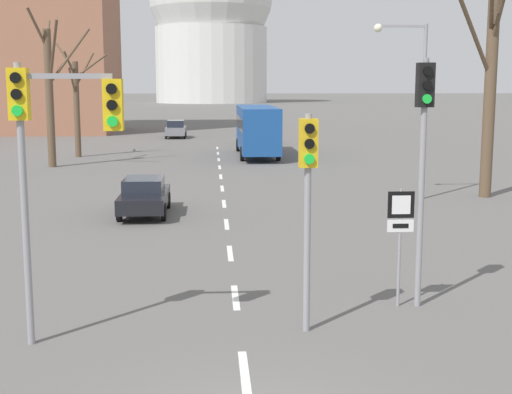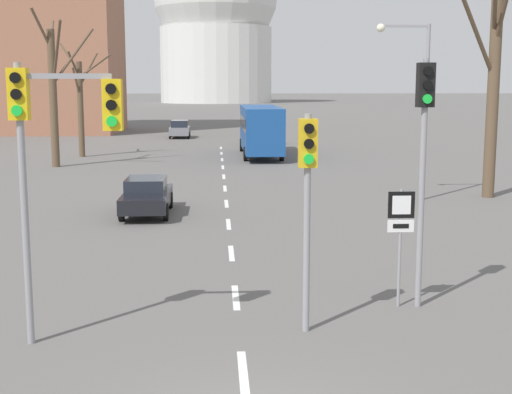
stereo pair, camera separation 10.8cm
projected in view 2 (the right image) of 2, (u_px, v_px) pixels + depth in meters
The scene contains 24 objects.
lane_stripe_0 at pixel (243, 372), 12.52m from camera, with size 0.16×2.00×0.01m, color silver.
lane_stripe_1 at pixel (236, 297), 16.96m from camera, with size 0.16×2.00×0.01m, color silver.
lane_stripe_2 at pixel (231, 253), 21.40m from camera, with size 0.16×2.00×0.01m, color silver.
lane_stripe_3 at pixel (228, 224), 25.83m from camera, with size 0.16×2.00×0.01m, color silver.
lane_stripe_4 at pixel (226, 204), 30.27m from camera, with size 0.16×2.00×0.01m, color silver.
lane_stripe_5 at pixel (225, 188), 34.71m from camera, with size 0.16×2.00×0.01m, color silver.
lane_stripe_6 at pixel (224, 177), 39.14m from camera, with size 0.16×2.00×0.01m, color silver.
lane_stripe_7 at pixel (223, 167), 43.58m from camera, with size 0.16×2.00×0.01m, color silver.
lane_stripe_8 at pixel (222, 160), 48.02m from camera, with size 0.16×2.00×0.01m, color silver.
lane_stripe_9 at pixel (221, 153), 52.46m from camera, with size 0.16×2.00×0.01m, color silver.
lane_stripe_10 at pixel (221, 148), 56.89m from camera, with size 0.16×2.00×0.01m, color silver.
traffic_signal_near_right at pixel (424, 137), 15.67m from camera, with size 0.36×0.34×5.58m.
traffic_signal_centre_tall at pixel (307, 181), 14.17m from camera, with size 0.36×0.34×4.45m.
traffic_signal_near_left at pixel (52, 133), 13.35m from camera, with size 2.08×0.34×5.42m.
route_sign_post at pixel (401, 227), 15.97m from camera, with size 0.60×0.08×2.71m.
street_lamp_right at pixel (416, 91), 30.62m from camera, with size 2.33×0.36×7.56m.
sedan_near_left at pixel (180, 129), 67.51m from camera, with size 1.90×4.18×1.67m.
sedan_near_right at pixel (147, 195), 27.65m from camera, with size 1.81×4.49×1.46m.
sedan_mid_centre at pixel (266, 134), 60.65m from camera, with size 1.88×4.33×1.70m.
city_bus at pixel (261, 127), 50.10m from camera, with size 2.66×10.80×3.48m.
bare_tree_left_near at pixel (81, 102), 49.39m from camera, with size 3.71×2.10×7.89m.
bare_tree_right_near at pixel (493, 87), 31.17m from camera, with size 2.45×2.47×10.09m.
bare_tree_left_far at pixel (54, 90), 43.13m from camera, with size 3.23×4.60×9.48m.
capitol_dome at pixel (216, 16), 197.12m from camera, with size 34.49×34.49×48.72m.
Camera 2 is at (-0.46, -9.56, 5.01)m, focal length 50.00 mm.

